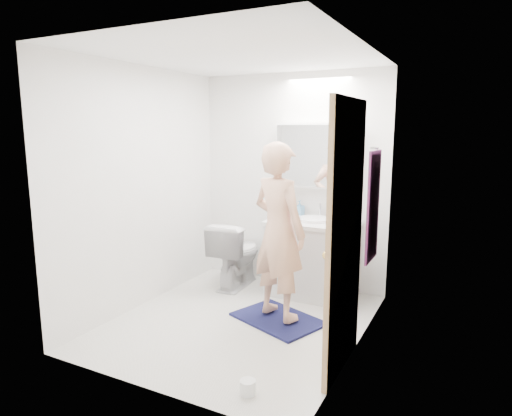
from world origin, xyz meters
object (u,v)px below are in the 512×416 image
Objects in this scene: person at (279,231)px; soap_bottle_a at (288,207)px; vanity_cabinet at (312,260)px; toothbrush_cup at (339,216)px; toilet_paper_roll at (248,387)px; soap_bottle_b at (300,208)px; medicine_cabinet at (315,156)px; toilet at (236,254)px.

soap_bottle_a is at bearing -51.08° from person.
vanity_cabinet is 8.55× the size of toothbrush_cup.
person is 14.81× the size of toilet_paper_roll.
soap_bottle_a is 1.16× the size of soap_bottle_b.
soap_bottle_a is 1.90× the size of toilet_paper_roll.
soap_bottle_b is 1.64× the size of toilet_paper_roll.
vanity_cabinet is 4.98× the size of soap_bottle_b.
soap_bottle_a is 0.59m from toothbrush_cup.
medicine_cabinet is (-0.07, 0.21, 1.11)m from vanity_cabinet.
medicine_cabinet is at bearing 11.82° from soap_bottle_a.
medicine_cabinet is 2.62m from toilet_paper_roll.
person is at bearing -79.76° from soap_bottle_b.
soap_bottle_b reaches higher than toothbrush_cup.
person is at bearing 104.48° from toilet_paper_roll.
soap_bottle_b is at bearing 13.24° from soap_bottle_a.
soap_bottle_b is at bearing 141.43° from vanity_cabinet.
toilet is 6.90× the size of toilet_paper_roll.
person is (0.82, -0.66, 0.48)m from toilet.
soap_bottle_b is (0.13, 0.03, -0.01)m from soap_bottle_a.
person is 9.02× the size of soap_bottle_b.
vanity_cabinet is at bearing -38.57° from soap_bottle_b.
soap_bottle_b is at bearing -58.83° from person.
soap_bottle_b is at bearing -159.08° from toilet.
toilet_paper_roll is (0.25, -1.95, -0.34)m from vanity_cabinet.
toilet is 7.21× the size of toothbrush_cup.
soap_bottle_a is (0.53, 0.27, 0.55)m from toilet.
medicine_cabinet is 4.87× the size of soap_bottle_b.
vanity_cabinet is at bearing -23.01° from soap_bottle_a.
person is 1.46m from toilet_paper_roll.
soap_bottle_b reaches higher than vanity_cabinet.
medicine_cabinet is at bearing 98.35° from toilet_paper_roll.
toilet_paper_roll is (0.48, -2.13, -0.86)m from soap_bottle_b.
toilet_paper_roll is at bearing -82.67° from vanity_cabinet.
toothbrush_cup is at bearing 90.40° from toilet_paper_roll.
toilet_paper_roll is (0.30, -1.18, -0.81)m from person.
soap_bottle_b reaches higher than toilet_paper_roll.
person reaches higher than toilet_paper_roll.
person is at bearing -89.25° from medicine_cabinet.
soap_bottle_b is (-0.23, 0.18, 0.52)m from vanity_cabinet.
person reaches higher than soap_bottle_b.
medicine_cabinet is 0.61m from soap_bottle_b.
toothbrush_cup is (0.46, -0.02, -0.04)m from soap_bottle_b.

